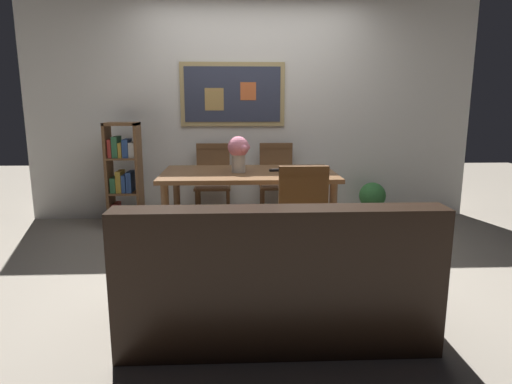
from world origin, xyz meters
The scene contains 11 objects.
ground_plane centered at (0.00, 0.00, 0.00)m, with size 12.00×12.00×0.00m, color gray.
wall_back_with_painting centered at (0.00, 1.52, 1.30)m, with size 5.20×0.14×2.60m.
dining_table centered at (-0.06, 0.44, 0.64)m, with size 1.66×0.93×0.72m.
dining_chair_near_right centered at (0.33, -0.39, 0.54)m, with size 0.40×0.41×0.91m.
dining_chair_far_left centered at (-0.45, 1.24, 0.54)m, with size 0.40×0.41×0.91m.
dining_chair_far_right centered at (0.28, 1.25, 0.54)m, with size 0.40×0.41×0.91m.
leather_couch centered at (0.05, -1.27, 0.31)m, with size 1.80×0.84×0.84m.
bookshelf centered at (-1.43, 1.13, 0.55)m, with size 0.36×0.28×1.16m.
potted_ivy centered at (1.40, 1.21, 0.25)m, with size 0.31×0.31×0.47m.
flower_vase centered at (-0.16, 0.42, 0.93)m, with size 0.21×0.21×0.34m.
tv_remote centered at (0.22, 0.46, 0.73)m, with size 0.16×0.06×0.02m.
Camera 1 is at (-0.18, -3.81, 1.40)m, focal length 31.36 mm.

